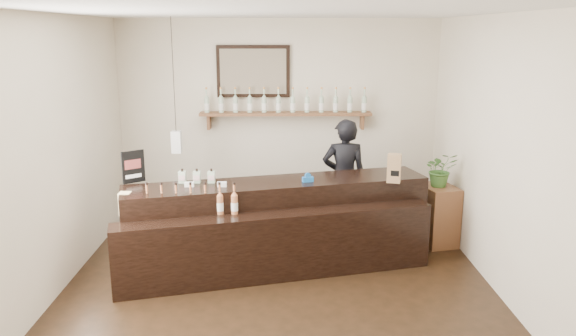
# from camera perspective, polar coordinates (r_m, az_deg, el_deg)

# --- Properties ---
(ground) EXTENTS (5.00, 5.00, 0.00)m
(ground) POSITION_cam_1_polar(r_m,az_deg,el_deg) (6.04, -0.98, -12.00)
(ground) COLOR black
(ground) RESTS_ON ground
(room_shell) EXTENTS (5.00, 5.00, 5.00)m
(room_shell) POSITION_cam_1_polar(r_m,az_deg,el_deg) (5.52, -1.05, 4.13)
(room_shell) COLOR beige
(room_shell) RESTS_ON ground
(back_wall_decor) EXTENTS (2.66, 0.96, 1.69)m
(back_wall_decor) POSITION_cam_1_polar(r_m,az_deg,el_deg) (7.87, -2.07, 7.38)
(back_wall_decor) COLOR brown
(back_wall_decor) RESTS_ON ground
(counter) EXTENTS (3.51, 1.75, 1.13)m
(counter) POSITION_cam_1_polar(r_m,az_deg,el_deg) (6.39, -1.09, -6.10)
(counter) COLOR black
(counter) RESTS_ON ground
(promo_sign) EXTENTS (0.22, 0.17, 0.37)m
(promo_sign) POSITION_cam_1_polar(r_m,az_deg,el_deg) (6.50, -15.45, 0.12)
(promo_sign) COLOR black
(promo_sign) RESTS_ON counter
(paper_bag) EXTENTS (0.17, 0.15, 0.32)m
(paper_bag) POSITION_cam_1_polar(r_m,az_deg,el_deg) (6.40, 10.73, -0.02)
(paper_bag) COLOR #A3764E
(paper_bag) RESTS_ON counter
(tape_dispenser) EXTENTS (0.13, 0.08, 0.11)m
(tape_dispenser) POSITION_cam_1_polar(r_m,az_deg,el_deg) (6.33, 2.03, -1.06)
(tape_dispenser) COLOR #185DA9
(tape_dispenser) RESTS_ON counter
(side_cabinet) EXTENTS (0.48, 0.59, 0.75)m
(side_cabinet) POSITION_cam_1_polar(r_m,az_deg,el_deg) (7.32, 14.95, -4.64)
(side_cabinet) COLOR brown
(side_cabinet) RESTS_ON ground
(potted_plant) EXTENTS (0.40, 0.35, 0.43)m
(potted_plant) POSITION_cam_1_polar(r_m,az_deg,el_deg) (7.16, 15.24, -0.14)
(potted_plant) COLOR #3B6829
(potted_plant) RESTS_ON side_cabinet
(shopkeeper) EXTENTS (0.64, 0.42, 1.75)m
(shopkeeper) POSITION_cam_1_polar(r_m,az_deg,el_deg) (7.26, 5.73, -0.28)
(shopkeeper) COLOR black
(shopkeeper) RESTS_ON ground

